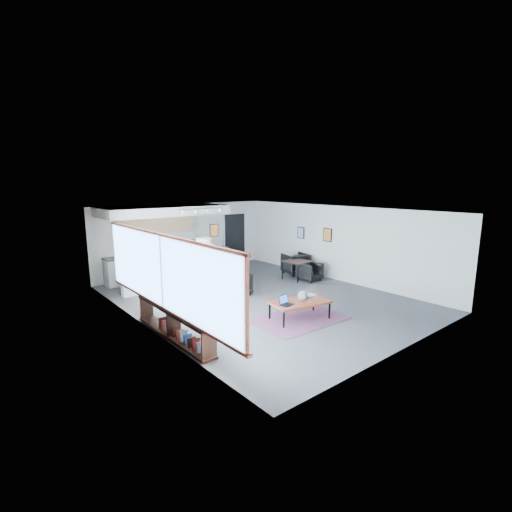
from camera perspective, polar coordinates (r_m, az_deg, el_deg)
room at (r=10.73m, az=0.59°, el=0.11°), size 7.02×9.02×2.62m
window at (r=8.12m, az=-14.25°, el=-2.71°), size 0.10×5.95×1.66m
console at (r=8.39m, az=-12.41°, el=-10.26°), size 0.35×3.00×0.80m
kitchenette at (r=13.18m, az=-13.92°, el=2.18°), size 4.20×1.96×2.60m
doorway at (r=15.60m, az=-3.37°, el=2.71°), size 1.10×0.12×2.15m
track_light at (r=12.01m, az=-8.40°, el=7.08°), size 1.60×0.07×0.15m
wall_art_lower at (r=13.41m, az=10.93°, el=3.20°), size 0.03×0.38×0.48m
wall_art_upper at (r=14.27m, az=6.91°, el=3.59°), size 0.03×0.34×0.44m
kilim_rug at (r=9.50m, az=6.70°, el=-9.56°), size 2.30×1.61×0.01m
coffee_table at (r=9.36m, az=6.76°, el=-7.08°), size 1.58×1.07×0.47m
laptop at (r=9.02m, az=4.51°, el=-7.06°), size 0.35×0.30×0.22m
ceramic_pot at (r=9.32m, az=7.21°, el=-6.12°), size 0.25×0.25×0.25m
book_stack at (r=9.58m, az=8.22°, el=-6.16°), size 0.33×0.26×0.10m
coaster at (r=9.29m, az=8.34°, el=-7.01°), size 0.14×0.14×0.01m
armchair_left at (r=10.99m, az=-7.14°, el=-4.36°), size 1.05×1.02×0.86m
armchair_right at (r=11.34m, az=-2.93°, el=-4.14°), size 0.80×0.77×0.74m
floor_lamp at (r=11.47m, az=-7.99°, el=1.65°), size 0.55×0.55×1.71m
dining_table at (r=13.11m, az=6.27°, el=-0.99°), size 0.87×0.87×0.67m
dining_chair_near at (r=13.06m, az=8.28°, el=-2.48°), size 0.64×0.60×0.61m
dining_chair_far at (r=13.99m, az=6.10°, el=-1.26°), size 0.84×0.81×0.73m
microwave at (r=14.13m, az=-10.39°, el=1.87°), size 0.58×0.34×0.39m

